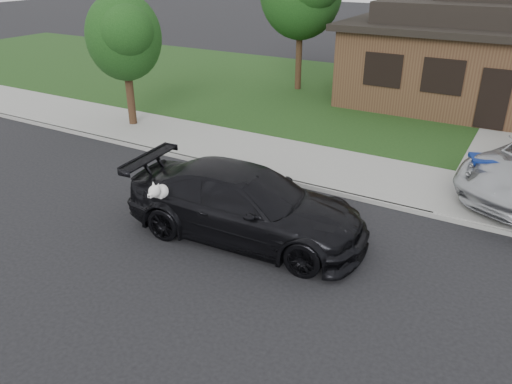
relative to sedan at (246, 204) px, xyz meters
The scene contains 8 objects.
ground 0.97m from the sedan, 118.49° to the right, with size 120.00×120.00×0.00m, color black.
sidewalk 4.59m from the sedan, 93.29° to the left, with size 60.00×3.00×0.12m, color gray.
curb 3.12m from the sedan, 94.91° to the left, with size 60.00×0.12×0.12m, color gray.
lawn 12.55m from the sedan, 91.19° to the left, with size 60.00×13.00×0.13m, color #193814.
sedan is the anchor object (origin of this frame).
recycling_bin 6.21m from the sedan, 46.53° to the left, with size 0.84×0.84×1.10m.
house 15.05m from the sedan, 75.55° to the left, with size 12.60×8.60×4.65m.
tree_2 9.27m from the sedan, 148.77° to the left, with size 2.73×2.60×4.59m.
Camera 1 is at (5.41, -7.93, 5.81)m, focal length 35.00 mm.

